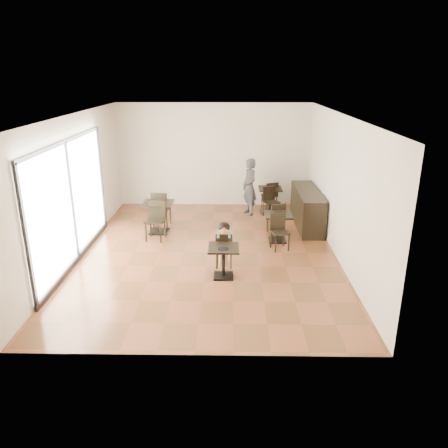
{
  "coord_description": "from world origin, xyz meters",
  "views": [
    {
      "loc": [
        0.54,
        -9.6,
        4.08
      ],
      "look_at": [
        0.39,
        -0.8,
        1.0
      ],
      "focal_mm": 35.0,
      "sensor_mm": 36.0,
      "label": 1
    }
  ],
  "objects_px": {
    "child_table": "(224,262)",
    "cafe_table_left": "(159,218)",
    "child_chair": "(224,249)",
    "cafe_table_back": "(270,200)",
    "chair_mid_b": "(280,233)",
    "chair_mid_a": "(276,218)",
    "chair_back_b": "(271,202)",
    "adult_patron": "(249,187)",
    "cafe_table_mid": "(278,228)",
    "chair_back_a": "(269,195)",
    "chair_left_b": "(155,221)",
    "chair_left_a": "(162,208)",
    "child": "(224,244)"
  },
  "relations": [
    {
      "from": "cafe_table_back",
      "to": "child_table",
      "type": "bearing_deg",
      "value": -106.21
    },
    {
      "from": "child_chair",
      "to": "chair_left_a",
      "type": "height_order",
      "value": "chair_left_a"
    },
    {
      "from": "cafe_table_mid",
      "to": "chair_left_b",
      "type": "height_order",
      "value": "chair_left_b"
    },
    {
      "from": "chair_mid_a",
      "to": "child_table",
      "type": "bearing_deg",
      "value": 47.47
    },
    {
      "from": "child",
      "to": "chair_back_a",
      "type": "height_order",
      "value": "child"
    },
    {
      "from": "chair_mid_b",
      "to": "child_table",
      "type": "bearing_deg",
      "value": -146.73
    },
    {
      "from": "child_table",
      "to": "cafe_table_back",
      "type": "distance_m",
      "value": 4.79
    },
    {
      "from": "cafe_table_mid",
      "to": "chair_mid_a",
      "type": "height_order",
      "value": "chair_mid_a"
    },
    {
      "from": "chair_mid_a",
      "to": "chair_back_a",
      "type": "height_order",
      "value": "chair_back_a"
    },
    {
      "from": "chair_left_b",
      "to": "child",
      "type": "bearing_deg",
      "value": -33.33
    },
    {
      "from": "cafe_table_mid",
      "to": "chair_left_b",
      "type": "xyz_separation_m",
      "value": [
        -3.1,
        0.04,
        0.14
      ]
    },
    {
      "from": "cafe_table_left",
      "to": "adult_patron",
      "type": "bearing_deg",
      "value": 33.58
    },
    {
      "from": "adult_patron",
      "to": "chair_back_b",
      "type": "relative_size",
      "value": 1.9
    },
    {
      "from": "adult_patron",
      "to": "chair_left_a",
      "type": "bearing_deg",
      "value": -89.05
    },
    {
      "from": "child_chair",
      "to": "chair_left_b",
      "type": "xyz_separation_m",
      "value": [
        -1.78,
        1.57,
        0.09
      ]
    },
    {
      "from": "adult_patron",
      "to": "cafe_table_left",
      "type": "bearing_deg",
      "value": -79.25
    },
    {
      "from": "adult_patron",
      "to": "cafe_table_left",
      "type": "height_order",
      "value": "adult_patron"
    },
    {
      "from": "adult_patron",
      "to": "chair_back_a",
      "type": "relative_size",
      "value": 1.9
    },
    {
      "from": "child_table",
      "to": "chair_left_a",
      "type": "xyz_separation_m",
      "value": [
        -1.78,
        3.22,
        0.16
      ]
    },
    {
      "from": "cafe_table_mid",
      "to": "chair_back_b",
      "type": "relative_size",
      "value": 0.81
    },
    {
      "from": "child_chair",
      "to": "chair_left_b",
      "type": "distance_m",
      "value": 2.37
    },
    {
      "from": "chair_mid_a",
      "to": "chair_mid_b",
      "type": "xyz_separation_m",
      "value": [
        0.0,
        -1.1,
        0.0
      ]
    },
    {
      "from": "child_table",
      "to": "cafe_table_left",
      "type": "xyz_separation_m",
      "value": [
        -1.78,
        2.67,
        0.08
      ]
    },
    {
      "from": "chair_left_a",
      "to": "chair_back_b",
      "type": "height_order",
      "value": "chair_left_a"
    },
    {
      "from": "cafe_table_left",
      "to": "chair_mid_a",
      "type": "relative_size",
      "value": 0.95
    },
    {
      "from": "chair_back_b",
      "to": "child_table",
      "type": "bearing_deg",
      "value": -131.11
    },
    {
      "from": "cafe_table_back",
      "to": "chair_back_a",
      "type": "bearing_deg",
      "value": 90.0
    },
    {
      "from": "cafe_table_back",
      "to": "chair_back_b",
      "type": "bearing_deg",
      "value": -90.0
    },
    {
      "from": "child_chair",
      "to": "cafe_table_left",
      "type": "distance_m",
      "value": 2.76
    },
    {
      "from": "child",
      "to": "adult_patron",
      "type": "distance_m",
      "value": 3.83
    },
    {
      "from": "child_chair",
      "to": "chair_back_a",
      "type": "relative_size",
      "value": 0.91
    },
    {
      "from": "chair_mid_a",
      "to": "chair_left_b",
      "type": "height_order",
      "value": "chair_left_b"
    },
    {
      "from": "cafe_table_back",
      "to": "chair_mid_b",
      "type": "height_order",
      "value": "chair_mid_b"
    },
    {
      "from": "adult_patron",
      "to": "child_table",
      "type": "bearing_deg",
      "value": -31.92
    },
    {
      "from": "adult_patron",
      "to": "cafe_table_mid",
      "type": "bearing_deg",
      "value": -6.81
    },
    {
      "from": "child_chair",
      "to": "chair_back_b",
      "type": "bearing_deg",
      "value": -110.91
    },
    {
      "from": "child_table",
      "to": "chair_left_a",
      "type": "height_order",
      "value": "chair_left_a"
    },
    {
      "from": "cafe_table_back",
      "to": "chair_mid_b",
      "type": "distance_m",
      "value": 3.08
    },
    {
      "from": "chair_mid_b",
      "to": "chair_back_b",
      "type": "xyz_separation_m",
      "value": [
        0.01,
        2.53,
        0.01
      ]
    },
    {
      "from": "cafe_table_left",
      "to": "child",
      "type": "bearing_deg",
      "value": -49.99
    },
    {
      "from": "cafe_table_left",
      "to": "chair_left_b",
      "type": "relative_size",
      "value": 0.83
    },
    {
      "from": "chair_mid_b",
      "to": "chair_back_b",
      "type": "distance_m",
      "value": 2.53
    },
    {
      "from": "chair_mid_b",
      "to": "chair_left_b",
      "type": "height_order",
      "value": "chair_left_b"
    },
    {
      "from": "cafe_table_mid",
      "to": "chair_back_a",
      "type": "xyz_separation_m",
      "value": [
        0.01,
        2.73,
        0.08
      ]
    },
    {
      "from": "adult_patron",
      "to": "child_chair",
      "type": "bearing_deg",
      "value": -33.23
    },
    {
      "from": "adult_patron",
      "to": "chair_mid_b",
      "type": "distance_m",
      "value": 2.88
    },
    {
      "from": "chair_left_a",
      "to": "chair_left_b",
      "type": "distance_m",
      "value": 1.1
    },
    {
      "from": "child_chair",
      "to": "child",
      "type": "height_order",
      "value": "child"
    },
    {
      "from": "chair_left_b",
      "to": "chair_back_a",
      "type": "distance_m",
      "value": 4.11
    },
    {
      "from": "child_chair",
      "to": "chair_back_b",
      "type": "relative_size",
      "value": 0.91
    }
  ]
}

